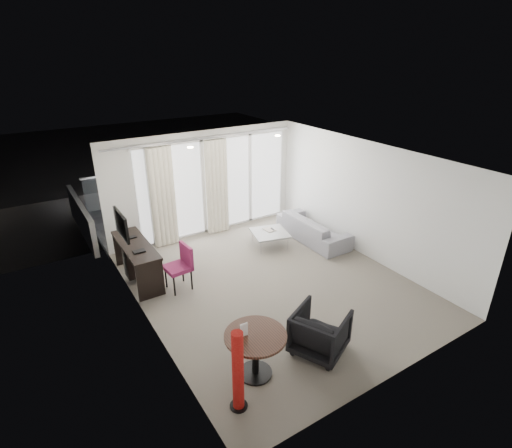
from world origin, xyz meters
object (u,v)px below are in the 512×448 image
desk (138,262)px  tub_armchair (320,332)px  desk_chair (178,268)px  round_table (255,355)px  rattan_chair_a (208,190)px  sofa (313,228)px  coffee_table (270,239)px  red_lamp (238,371)px  rattan_chair_b (237,180)px

desk → tub_armchair: size_ratio=2.16×
desk_chair → round_table: desk_chair is taller
tub_armchair → rattan_chair_a: size_ratio=1.01×
desk → sofa: 4.25m
desk_chair → rattan_chair_a: (2.60, 4.02, -0.06)m
desk_chair → coffee_table: bearing=8.1°
red_lamp → rattan_chair_b: red_lamp is taller
desk_chair → round_table: bearing=-93.0°
red_lamp → rattan_chair_b: bearing=60.4°
desk → rattan_chair_b: size_ratio=1.96×
round_table → rattan_chair_b: 7.96m
round_table → red_lamp: bearing=-143.1°
desk_chair → coffee_table: size_ratio=1.13×
desk_chair → round_table: 2.73m
rattan_chair_b → sofa: bearing=-101.3°
rattan_chair_a → tub_armchair: bearing=-94.1°
round_table → tub_armchair: tub_armchair is taller
round_table → coffee_table: round_table is taller
desk → sofa: (4.22, -0.47, -0.10)m
rattan_chair_b → rattan_chair_a: bearing=-175.8°
coffee_table → rattan_chair_a: 3.46m
sofa → rattan_chair_a: 3.87m
red_lamp → sofa: bearing=39.8°
desk → tub_armchair: (1.75, -3.61, -0.04)m
round_table → rattan_chair_b: rattan_chair_b is taller
desk → tub_armchair: bearing=-64.2°
coffee_table → rattan_chair_b: size_ratio=0.92×
coffee_table → sofa: sofa is taller
round_table → rattan_chair_a: (2.53, 6.75, 0.04)m
rattan_chair_a → rattan_chair_b: (1.19, 0.29, 0.04)m
sofa → rattan_chair_a: (-1.06, 3.72, 0.10)m
sofa → desk: bearing=83.7°
red_lamp → tub_armchair: bearing=9.3°
round_table → coffee_table: size_ratio=1.11×
rattan_chair_b → tub_armchair: bearing=-119.5°
red_lamp → sofa: size_ratio=0.60×
round_table → tub_armchair: size_ratio=1.12×
coffee_table → rattan_chair_a: rattan_chair_a is taller
coffee_table → rattan_chair_b: bearing=71.6°
desk → desk_chair: (0.56, -0.77, 0.05)m
round_table → tub_armchair: 1.12m
rattan_chair_a → red_lamp: bearing=-105.5°
desk → rattan_chair_b: 5.61m
red_lamp → desk_chair: bearing=82.2°
coffee_table → rattan_chair_b: (1.24, 3.74, 0.26)m
tub_armchair → sofa: bearing=-63.8°
desk_chair → sofa: size_ratio=0.45×
red_lamp → coffee_table: bearing=51.0°
desk → round_table: size_ratio=1.92×
coffee_table → sofa: size_ratio=0.39×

